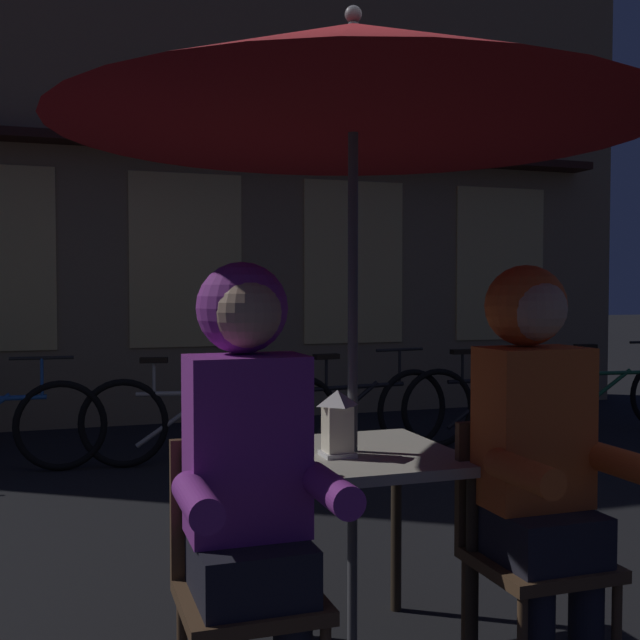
{
  "coord_description": "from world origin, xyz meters",
  "views": [
    {
      "loc": [
        -0.98,
        -2.58,
        1.32
      ],
      "look_at": [
        0.0,
        0.37,
        1.2
      ],
      "focal_mm": 43.76,
      "sensor_mm": 36.0,
      "label": 1
    }
  ],
  "objects_px": {
    "bicycle_fifth": "(492,403)",
    "bicycle_furthest": "(613,394)",
    "person_right_hooded": "(538,435)",
    "bicycle_third": "(193,420)",
    "bicycle_fourth": "(358,411)",
    "chair_right": "(526,538)",
    "patio_umbrella": "(353,78)",
    "person_left_hooded": "(249,455)",
    "lantern": "(338,421)",
    "cafe_table": "(353,480)",
    "chair_left": "(245,571)"
  },
  "relations": [
    {
      "from": "chair_right",
      "to": "bicycle_furthest",
      "type": "height_order",
      "value": "chair_right"
    },
    {
      "from": "person_left_hooded",
      "to": "bicycle_fourth",
      "type": "xyz_separation_m",
      "value": [
        1.73,
        3.59,
        -0.5
      ]
    },
    {
      "from": "patio_umbrella",
      "to": "bicycle_furthest",
      "type": "height_order",
      "value": "patio_umbrella"
    },
    {
      "from": "chair_right",
      "to": "person_left_hooded",
      "type": "xyz_separation_m",
      "value": [
        -0.96,
        -0.06,
        0.36
      ]
    },
    {
      "from": "bicycle_furthest",
      "to": "person_right_hooded",
      "type": "bearing_deg",
      "value": -131.7
    },
    {
      "from": "person_right_hooded",
      "to": "bicycle_fifth",
      "type": "distance_m",
      "value": 4.18
    },
    {
      "from": "patio_umbrella",
      "to": "chair_left",
      "type": "distance_m",
      "value": 1.68
    },
    {
      "from": "chair_right",
      "to": "bicycle_fourth",
      "type": "bearing_deg",
      "value": 77.71
    },
    {
      "from": "cafe_table",
      "to": "bicycle_third",
      "type": "relative_size",
      "value": 0.45
    },
    {
      "from": "cafe_table",
      "to": "bicycle_fifth",
      "type": "relative_size",
      "value": 0.44
    },
    {
      "from": "lantern",
      "to": "patio_umbrella",
      "type": "bearing_deg",
      "value": 36.29
    },
    {
      "from": "lantern",
      "to": "bicycle_furthest",
      "type": "relative_size",
      "value": 0.14
    },
    {
      "from": "bicycle_third",
      "to": "person_right_hooded",
      "type": "bearing_deg",
      "value": -81.46
    },
    {
      "from": "person_right_hooded",
      "to": "bicycle_furthest",
      "type": "height_order",
      "value": "person_right_hooded"
    },
    {
      "from": "lantern",
      "to": "chair_left",
      "type": "height_order",
      "value": "lantern"
    },
    {
      "from": "cafe_table",
      "to": "chair_right",
      "type": "xyz_separation_m",
      "value": [
        0.48,
        -0.37,
        -0.15
      ]
    },
    {
      "from": "patio_umbrella",
      "to": "person_right_hooded",
      "type": "xyz_separation_m",
      "value": [
        0.48,
        -0.43,
        -1.21
      ]
    },
    {
      "from": "person_right_hooded",
      "to": "bicycle_fourth",
      "type": "distance_m",
      "value": 3.71
    },
    {
      "from": "person_left_hooded",
      "to": "person_right_hooded",
      "type": "distance_m",
      "value": 0.96
    },
    {
      "from": "bicycle_fifth",
      "to": "chair_left",
      "type": "bearing_deg",
      "value": -129.73
    },
    {
      "from": "cafe_table",
      "to": "bicycle_third",
      "type": "distance_m",
      "value": 3.19
    },
    {
      "from": "bicycle_fourth",
      "to": "bicycle_furthest",
      "type": "relative_size",
      "value": 1.0
    },
    {
      "from": "bicycle_fourth",
      "to": "chair_left",
      "type": "bearing_deg",
      "value": -116.08
    },
    {
      "from": "bicycle_fifth",
      "to": "chair_right",
      "type": "bearing_deg",
      "value": -119.34
    },
    {
      "from": "person_left_hooded",
      "to": "bicycle_furthest",
      "type": "relative_size",
      "value": 0.84
    },
    {
      "from": "bicycle_fifth",
      "to": "bicycle_furthest",
      "type": "xyz_separation_m",
      "value": [
        1.36,
        0.15,
        0.0
      ]
    },
    {
      "from": "bicycle_furthest",
      "to": "patio_umbrella",
      "type": "bearing_deg",
      "value": -138.92
    },
    {
      "from": "lantern",
      "to": "chair_right",
      "type": "xyz_separation_m",
      "value": [
        0.56,
        -0.31,
        -0.37
      ]
    },
    {
      "from": "bicycle_fourth",
      "to": "bicycle_furthest",
      "type": "distance_m",
      "value": 2.6
    },
    {
      "from": "cafe_table",
      "to": "person_right_hooded",
      "type": "distance_m",
      "value": 0.67
    },
    {
      "from": "chair_right",
      "to": "patio_umbrella",
      "type": "bearing_deg",
      "value": 142.45
    },
    {
      "from": "bicycle_furthest",
      "to": "bicycle_fifth",
      "type": "bearing_deg",
      "value": -173.68
    },
    {
      "from": "bicycle_furthest",
      "to": "bicycle_fourth",
      "type": "bearing_deg",
      "value": -175.88
    },
    {
      "from": "patio_umbrella",
      "to": "bicycle_fourth",
      "type": "relative_size",
      "value": 1.38
    },
    {
      "from": "chair_left",
      "to": "chair_right",
      "type": "bearing_deg",
      "value": 0.0
    },
    {
      "from": "bicycle_fifth",
      "to": "bicycle_fourth",
      "type": "bearing_deg",
      "value": -178.32
    },
    {
      "from": "person_right_hooded",
      "to": "bicycle_third",
      "type": "height_order",
      "value": "person_right_hooded"
    },
    {
      "from": "lantern",
      "to": "person_right_hooded",
      "type": "distance_m",
      "value": 0.67
    },
    {
      "from": "chair_right",
      "to": "bicycle_fourth",
      "type": "height_order",
      "value": "chair_right"
    },
    {
      "from": "lantern",
      "to": "chair_right",
      "type": "bearing_deg",
      "value": -29.2
    },
    {
      "from": "bicycle_fifth",
      "to": "bicycle_furthest",
      "type": "bearing_deg",
      "value": 6.32
    },
    {
      "from": "patio_umbrella",
      "to": "bicycle_fifth",
      "type": "height_order",
      "value": "patio_umbrella"
    },
    {
      "from": "chair_right",
      "to": "lantern",
      "type": "bearing_deg",
      "value": 150.8
    },
    {
      "from": "bicycle_third",
      "to": "bicycle_fifth",
      "type": "xyz_separation_m",
      "value": [
        2.55,
        0.03,
        0.0
      ]
    },
    {
      "from": "lantern",
      "to": "person_left_hooded",
      "type": "distance_m",
      "value": 0.55
    },
    {
      "from": "lantern",
      "to": "bicycle_fifth",
      "type": "xyz_separation_m",
      "value": [
        2.56,
        3.26,
        -0.51
      ]
    },
    {
      "from": "bicycle_third",
      "to": "bicycle_fourth",
      "type": "distance_m",
      "value": 1.31
    },
    {
      "from": "bicycle_third",
      "to": "bicycle_fifth",
      "type": "relative_size",
      "value": 0.98
    },
    {
      "from": "cafe_table",
      "to": "bicycle_fourth",
      "type": "bearing_deg",
      "value": 68.46
    },
    {
      "from": "patio_umbrella",
      "to": "lantern",
      "type": "relative_size",
      "value": 10.0
    }
  ]
}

